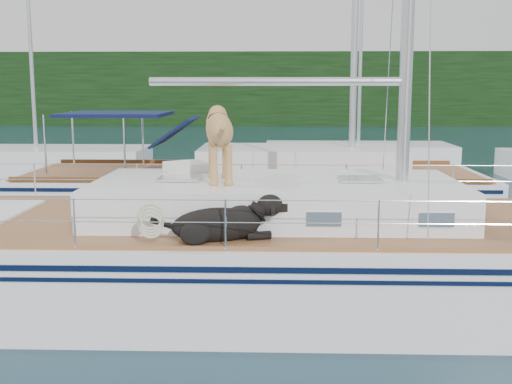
{
  "coord_description": "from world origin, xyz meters",
  "views": [
    {
      "loc": [
        0.8,
        -9.14,
        3.13
      ],
      "look_at": [
        0.5,
        0.2,
        1.6
      ],
      "focal_mm": 45.0,
      "sensor_mm": 36.0,
      "label": 1
    }
  ],
  "objects": [
    {
      "name": "main_sailboat",
      "position": [
        0.09,
        -0.01,
        0.69
      ],
      "size": [
        12.0,
        3.8,
        14.01
      ],
      "color": "white",
      "rests_on": "ground"
    },
    {
      "name": "tree_line",
      "position": [
        0.0,
        45.0,
        3.0
      ],
      "size": [
        90.0,
        3.0,
        6.0
      ],
      "primitive_type": "cube",
      "color": "black",
      "rests_on": "ground"
    },
    {
      "name": "neighbor_sailboat",
      "position": [
        0.3,
        6.09,
        0.63
      ],
      "size": [
        11.0,
        3.5,
        13.3
      ],
      "color": "white",
      "rests_on": "ground"
    },
    {
      "name": "ground",
      "position": [
        0.0,
        0.0,
        0.0
      ],
      "size": [
        120.0,
        120.0,
        0.0
      ],
      "primitive_type": "plane",
      "color": "black",
      "rests_on": "ground"
    },
    {
      "name": "bg_boat_center",
      "position": [
        4.0,
        16.0,
        0.45
      ],
      "size": [
        7.2,
        3.0,
        11.65
      ],
      "color": "white",
      "rests_on": "ground"
    },
    {
      "name": "bg_boat_west",
      "position": [
        -8.0,
        14.0,
        0.45
      ],
      "size": [
        8.0,
        3.0,
        11.65
      ],
      "color": "white",
      "rests_on": "ground"
    },
    {
      "name": "shore_bank",
      "position": [
        0.0,
        46.2,
        0.6
      ],
      "size": [
        92.0,
        1.0,
        1.2
      ],
      "primitive_type": "cube",
      "color": "#595147",
      "rests_on": "ground"
    }
  ]
}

